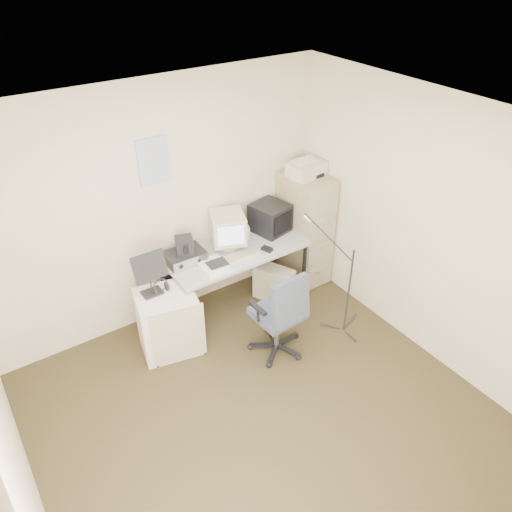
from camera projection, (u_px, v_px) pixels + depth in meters
floor at (265, 418)px, 4.31m from camera, size 3.60×3.60×0.01m
ceiling at (269, 140)px, 2.92m from camera, size 3.60×3.60×0.01m
wall_back at (160, 208)px, 4.85m from camera, size 3.60×0.02×2.50m
wall_front at (484, 504)px, 2.38m from camera, size 3.60×0.02×2.50m
wall_left at (3, 421)px, 2.77m from camera, size 0.02×3.60×2.50m
wall_right at (431, 233)px, 4.46m from camera, size 0.02×3.60×2.50m
wall_calendar at (153, 161)px, 4.56m from camera, size 0.30×0.02×0.44m
filing_cabinet at (304, 229)px, 5.71m from camera, size 0.40×0.60×1.30m
printer at (306, 169)px, 5.32m from camera, size 0.41×0.30×0.15m
desk at (236, 277)px, 5.40m from camera, size 1.50×0.70×0.73m
crt_monitor at (228, 230)px, 5.15m from camera, size 0.44×0.46×0.37m
crt_tv at (270, 218)px, 5.43m from camera, size 0.42×0.43×0.31m
desk_speaker at (246, 232)px, 5.35m from camera, size 0.10×0.10×0.14m
keyboard at (238, 257)px, 5.05m from camera, size 0.45×0.18×0.02m
mouse at (267, 249)px, 5.17m from camera, size 0.10×0.13×0.03m
radio_receiver at (185, 256)px, 4.98m from camera, size 0.39×0.28×0.11m
radio_speaker at (184, 245)px, 4.90m from camera, size 0.21×0.20×0.17m
papers at (214, 266)px, 4.92m from camera, size 0.27×0.35×0.02m
pc_tower at (274, 284)px, 5.57m from camera, size 0.36×0.48×0.41m
office_chair at (277, 312)px, 4.74m from camera, size 0.58×0.58×0.97m
side_cart at (168, 322)px, 4.83m from camera, size 0.62×0.54×0.68m
music_stand at (149, 273)px, 4.54m from camera, size 0.34×0.22×0.46m
headphones at (161, 288)px, 4.65m from camera, size 0.20×0.20×0.03m
mic_stand at (350, 280)px, 4.89m from camera, size 0.02×0.02×1.29m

